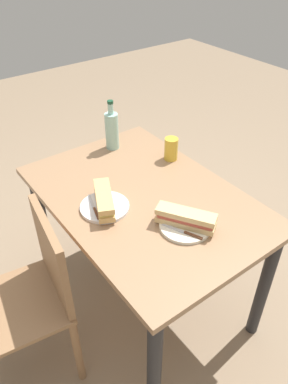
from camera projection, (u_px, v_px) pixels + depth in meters
The scene contains 11 objects.
ground_plane at pixel (144, 296), 2.19m from camera, with size 8.00×8.00×0.00m, color #8C755B.
dining_table at pixel (144, 214), 1.81m from camera, with size 1.17×0.80×0.75m.
chair_far at pixel (35, 292), 1.60m from camera, with size 0.45×0.45×0.87m.
plate_near at pixel (105, 207), 1.66m from camera, with size 0.22×0.22×0.01m, color white.
baguette_sandwich_near at pixel (104, 200), 1.63m from camera, with size 0.25×0.17×0.07m.
knife_near at pixel (94, 208), 1.64m from camera, with size 0.18×0.06×0.01m.
plate_far at pixel (185, 225), 1.56m from camera, with size 0.22×0.22×0.01m, color silver.
baguette_sandwich_far at pixel (186, 218), 1.54m from camera, with size 0.25×0.19×0.07m.
knife_far at pixel (184, 232), 1.51m from camera, with size 0.17×0.08×0.01m.
water_bottle at pixel (112, 130), 2.03m from camera, with size 0.07×0.07×0.28m.
beer_glass at pixel (171, 149), 1.96m from camera, with size 0.07×0.07×0.12m, color gold.
Camera 1 is at (-1.11, 0.82, 1.81)m, focal length 34.70 mm.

